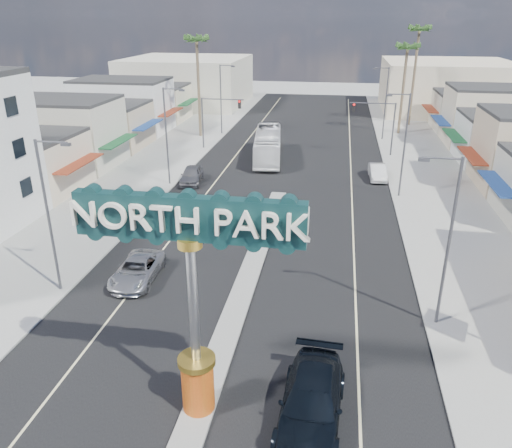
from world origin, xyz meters
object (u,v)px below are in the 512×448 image
(streetlight_l_near, at_px, (50,210))
(palm_left_far, at_px, (197,45))
(traffic_signal_right, at_px, (378,118))
(palm_right_mid, at_px, (407,51))
(streetlight_r_mid, at_px, (403,141))
(streetlight_l_mid, at_px, (168,132))
(suv_right, at_px, (311,402))
(streetlight_r_near, at_px, (446,236))
(suv_left, at_px, (137,270))
(streetlight_r_far, at_px, (385,100))
(gateway_sign, at_px, (192,284))
(palm_right_far, at_px, (419,35))
(streetlight_l_far, at_px, (222,96))
(city_bus, at_px, (268,145))
(traffic_signal_left, at_px, (217,113))
(car_parked_left, at_px, (192,175))
(car_parked_right, at_px, (378,172))

(streetlight_l_near, distance_m, palm_left_far, 40.59)
(traffic_signal_right, relative_size, palm_right_mid, 0.50)
(streetlight_r_mid, bearing_deg, streetlight_l_near, -136.21)
(streetlight_l_mid, xyz_separation_m, palm_right_mid, (23.43, 26.00, 5.54))
(streetlight_l_mid, bearing_deg, suv_right, -61.67)
(streetlight_r_near, bearing_deg, suv_left, 173.63)
(streetlight_l_near, relative_size, streetlight_r_near, 1.00)
(traffic_signal_right, bearing_deg, suv_right, -96.34)
(suv_right, bearing_deg, streetlight_r_far, 86.31)
(suv_right, bearing_deg, streetlight_l_near, 155.63)
(streetlight_l_mid, relative_size, streetlight_r_far, 1.00)
(palm_left_far, height_order, palm_right_mid, palm_left_far)
(gateway_sign, distance_m, streetlight_l_near, 13.19)
(streetlight_l_near, height_order, palm_right_far, palm_right_far)
(streetlight_l_far, distance_m, city_bus, 14.40)
(streetlight_l_far, relative_size, palm_right_mid, 0.74)
(streetlight_r_far, xyz_separation_m, suv_left, (-17.00, -40.10, -4.37))
(traffic_signal_left, bearing_deg, suv_left, -85.34)
(traffic_signal_left, xyz_separation_m, palm_left_far, (-3.82, 6.01, 7.22))
(streetlight_l_far, distance_m, palm_right_far, 28.29)
(streetlight_l_mid, bearing_deg, palm_right_far, 51.52)
(gateway_sign, relative_size, palm_left_far, 0.70)
(streetlight_l_far, bearing_deg, palm_right_far, 21.46)
(streetlight_l_near, relative_size, car_parked_left, 1.94)
(traffic_signal_right, relative_size, palm_right_far, 0.43)
(streetlight_r_near, bearing_deg, city_bus, 113.31)
(palm_left_far, bearing_deg, suv_right, -69.84)
(traffic_signal_right, distance_m, car_parked_right, 9.66)
(suv_right, height_order, car_parked_left, suv_right)
(city_bus, bearing_deg, suv_right, -85.92)
(streetlight_l_far, distance_m, suv_left, 40.52)
(traffic_signal_left, relative_size, city_bus, 0.52)
(traffic_signal_right, xyz_separation_m, car_parked_right, (-0.18, -8.98, -3.56))
(suv_right, relative_size, car_parked_left, 1.30)
(gateway_sign, relative_size, streetlight_r_far, 1.02)
(streetlight_r_far, height_order, suv_right, streetlight_r_far)
(traffic_signal_left, height_order, palm_right_far, palm_right_far)
(traffic_signal_left, relative_size, palm_left_far, 0.46)
(palm_left_far, relative_size, city_bus, 1.13)
(palm_right_mid, bearing_deg, traffic_signal_right, -107.63)
(streetlight_l_mid, bearing_deg, city_bus, 53.16)
(traffic_signal_right, height_order, car_parked_right, traffic_signal_right)
(streetlight_r_near, xyz_separation_m, palm_left_far, (-23.43, 40.00, 6.43))
(traffic_signal_left, bearing_deg, palm_left_far, 122.43)
(palm_right_mid, distance_m, city_bus, 23.87)
(streetlight_r_near, height_order, streetlight_r_mid, same)
(palm_right_far, relative_size, car_parked_left, 3.03)
(gateway_sign, relative_size, traffic_signal_left, 1.53)
(palm_right_far, xyz_separation_m, suv_left, (-21.57, -50.10, -11.68))
(gateway_sign, xyz_separation_m, city_bus, (-2.66, 38.40, -4.31))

